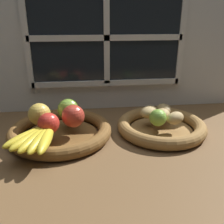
{
  "coord_description": "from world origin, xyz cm",
  "views": [
    {
      "loc": [
        -10.26,
        -76.88,
        39.45
      ],
      "look_at": [
        -0.88,
        1.66,
        8.44
      ],
      "focal_mm": 39.51,
      "sensor_mm": 36.0,
      "label": 1
    }
  ],
  "objects_px": {
    "apple_red_front": "(49,123)",
    "fruit_bowl_right": "(161,126)",
    "apple_green_back": "(68,109)",
    "lime_near": "(158,118)",
    "fruit_bowl_left": "(61,131)",
    "apple_red_right": "(73,116)",
    "apple_golden_left": "(39,114)",
    "potato_oblong": "(149,112)",
    "potato_back": "(164,110)",
    "banana_bunch_front": "(37,138)",
    "potato_small": "(175,118)",
    "potato_large": "(162,115)"
  },
  "relations": [
    {
      "from": "banana_bunch_front",
      "to": "potato_large",
      "type": "xyz_separation_m",
      "value": [
        0.41,
        0.12,
        0.0
      ]
    },
    {
      "from": "potato_back",
      "to": "potato_oblong",
      "type": "bearing_deg",
      "value": -164.05
    },
    {
      "from": "apple_red_right",
      "to": "apple_green_back",
      "type": "bearing_deg",
      "value": 105.78
    },
    {
      "from": "potato_large",
      "to": "lime_near",
      "type": "relative_size",
      "value": 1.09
    },
    {
      "from": "apple_red_right",
      "to": "potato_large",
      "type": "xyz_separation_m",
      "value": [
        0.31,
        0.02,
        -0.02
      ]
    },
    {
      "from": "apple_red_front",
      "to": "banana_bunch_front",
      "type": "distance_m",
      "value": 0.07
    },
    {
      "from": "apple_red_front",
      "to": "lime_near",
      "type": "distance_m",
      "value": 0.36
    },
    {
      "from": "apple_green_back",
      "to": "lime_near",
      "type": "height_order",
      "value": "apple_green_back"
    },
    {
      "from": "apple_golden_left",
      "to": "potato_large",
      "type": "height_order",
      "value": "apple_golden_left"
    },
    {
      "from": "fruit_bowl_right",
      "to": "potato_oblong",
      "type": "distance_m",
      "value": 0.07
    },
    {
      "from": "lime_near",
      "to": "apple_golden_left",
      "type": "bearing_deg",
      "value": 171.78
    },
    {
      "from": "fruit_bowl_right",
      "to": "lime_near",
      "type": "xyz_separation_m",
      "value": [
        -0.03,
        -0.04,
        0.05
      ]
    },
    {
      "from": "apple_red_right",
      "to": "apple_green_back",
      "type": "relative_size",
      "value": 0.98
    },
    {
      "from": "apple_red_front",
      "to": "apple_green_back",
      "type": "bearing_deg",
      "value": 61.84
    },
    {
      "from": "apple_green_back",
      "to": "lime_near",
      "type": "xyz_separation_m",
      "value": [
        0.3,
        -0.09,
        -0.01
      ]
    },
    {
      "from": "fruit_bowl_right",
      "to": "potato_large",
      "type": "height_order",
      "value": "potato_large"
    },
    {
      "from": "potato_back",
      "to": "lime_near",
      "type": "height_order",
      "value": "lime_near"
    },
    {
      "from": "fruit_bowl_left",
      "to": "lime_near",
      "type": "bearing_deg",
      "value": -7.43
    },
    {
      "from": "apple_red_right",
      "to": "apple_golden_left",
      "type": "bearing_deg",
      "value": 164.46
    },
    {
      "from": "apple_red_right",
      "to": "lime_near",
      "type": "relative_size",
      "value": 1.31
    },
    {
      "from": "fruit_bowl_left",
      "to": "banana_bunch_front",
      "type": "relative_size",
      "value": 1.89
    },
    {
      "from": "apple_green_back",
      "to": "potato_back",
      "type": "bearing_deg",
      "value": 0.22
    },
    {
      "from": "lime_near",
      "to": "fruit_bowl_left",
      "type": "bearing_deg",
      "value": 172.57
    },
    {
      "from": "apple_red_front",
      "to": "potato_oblong",
      "type": "distance_m",
      "value": 0.36
    },
    {
      "from": "apple_golden_left",
      "to": "banana_bunch_front",
      "type": "height_order",
      "value": "apple_golden_left"
    },
    {
      "from": "fruit_bowl_left",
      "to": "potato_oblong",
      "type": "distance_m",
      "value": 0.32
    },
    {
      "from": "apple_golden_left",
      "to": "banana_bunch_front",
      "type": "xyz_separation_m",
      "value": [
        0.01,
        -0.13,
        -0.02
      ]
    },
    {
      "from": "apple_red_front",
      "to": "apple_red_right",
      "type": "bearing_deg",
      "value": 29.02
    },
    {
      "from": "banana_bunch_front",
      "to": "potato_oblong",
      "type": "bearing_deg",
      "value": 21.98
    },
    {
      "from": "apple_red_right",
      "to": "fruit_bowl_left",
      "type": "bearing_deg",
      "value": 159.74
    },
    {
      "from": "fruit_bowl_left",
      "to": "banana_bunch_front",
      "type": "xyz_separation_m",
      "value": [
        -0.06,
        -0.12,
        0.04
      ]
    },
    {
      "from": "apple_red_front",
      "to": "apple_green_back",
      "type": "relative_size",
      "value": 0.88
    },
    {
      "from": "fruit_bowl_left",
      "to": "apple_green_back",
      "type": "distance_m",
      "value": 0.08
    },
    {
      "from": "apple_red_front",
      "to": "fruit_bowl_right",
      "type": "bearing_deg",
      "value": 8.73
    },
    {
      "from": "fruit_bowl_right",
      "to": "apple_red_front",
      "type": "bearing_deg",
      "value": -171.27
    },
    {
      "from": "fruit_bowl_left",
      "to": "apple_green_back",
      "type": "height_order",
      "value": "apple_green_back"
    },
    {
      "from": "fruit_bowl_right",
      "to": "apple_green_back",
      "type": "xyz_separation_m",
      "value": [
        -0.33,
        0.05,
        0.06
      ]
    },
    {
      "from": "fruit_bowl_right",
      "to": "potato_oblong",
      "type": "height_order",
      "value": "potato_oblong"
    },
    {
      "from": "potato_oblong",
      "to": "potato_small",
      "type": "bearing_deg",
      "value": -41.42
    },
    {
      "from": "apple_red_right",
      "to": "potato_back",
      "type": "relative_size",
      "value": 1.03
    },
    {
      "from": "fruit_bowl_left",
      "to": "potato_large",
      "type": "height_order",
      "value": "potato_large"
    },
    {
      "from": "apple_green_back",
      "to": "fruit_bowl_left",
      "type": "bearing_deg",
      "value": -121.39
    },
    {
      "from": "apple_green_back",
      "to": "banana_bunch_front",
      "type": "bearing_deg",
      "value": -116.74
    },
    {
      "from": "fruit_bowl_right",
      "to": "apple_red_front",
      "type": "height_order",
      "value": "apple_red_front"
    },
    {
      "from": "fruit_bowl_right",
      "to": "potato_large",
      "type": "xyz_separation_m",
      "value": [
        -0.0,
        0.0,
        0.05
      ]
    },
    {
      "from": "apple_golden_left",
      "to": "potato_oblong",
      "type": "xyz_separation_m",
      "value": [
        0.39,
        0.02,
        -0.02
      ]
    },
    {
      "from": "apple_golden_left",
      "to": "fruit_bowl_left",
      "type": "bearing_deg",
      "value": -12.07
    },
    {
      "from": "potato_small",
      "to": "potato_oblong",
      "type": "relative_size",
      "value": 0.87
    },
    {
      "from": "lime_near",
      "to": "apple_green_back",
      "type": "bearing_deg",
      "value": 163.27
    },
    {
      "from": "potato_back",
      "to": "fruit_bowl_left",
      "type": "bearing_deg",
      "value": -172.7
    }
  ]
}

